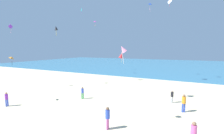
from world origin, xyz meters
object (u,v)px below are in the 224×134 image
at_px(kite_orange, 12,58).
at_px(person_5, 184,102).
at_px(person_4, 7,98).
at_px(kite_black, 56,28).
at_px(kite_red, 121,56).
at_px(person_2, 172,96).
at_px(person_0, 108,117).
at_px(person_1, 194,133).
at_px(kite_pink, 123,49).
at_px(kite_blue, 150,4).
at_px(kite_white, 170,2).
at_px(kite_purple, 10,27).
at_px(kite_magenta, 95,22).
at_px(kite_teal, 81,10).
at_px(person_3, 82,92).

bearing_deg(kite_orange, person_5, 17.62).
distance_m(person_4, kite_black, 12.01).
bearing_deg(kite_red, person_2, -41.75).
bearing_deg(person_0, person_5, 40.59).
distance_m(person_0, person_1, 5.47).
bearing_deg(person_1, kite_pink, -97.10).
xyz_separation_m(person_2, kite_blue, (-5.65, 14.28, 13.94)).
relative_size(kite_white, kite_purple, 1.11).
bearing_deg(person_2, person_4, -106.53).
bearing_deg(kite_white, person_1, -80.00).
bearing_deg(kite_magenta, person_5, -41.92).
xyz_separation_m(kite_blue, kite_red, (-3.62, -6.01, -10.10)).
height_order(person_2, person_5, person_5).
bearing_deg(kite_teal, person_1, -40.21).
relative_size(person_0, person_1, 1.02).
bearing_deg(kite_blue, person_1, -71.46).
xyz_separation_m(person_1, person_5, (-0.54, 5.44, 0.03)).
bearing_deg(kite_red, kite_magenta, 141.40).
bearing_deg(person_1, kite_blue, -158.46).
distance_m(person_3, kite_teal, 20.86).
xyz_separation_m(kite_black, kite_magenta, (-3.33, 16.51, 3.88)).
bearing_deg(kite_pink, kite_purple, 170.29).
bearing_deg(kite_purple, person_5, 3.83).
distance_m(person_2, kite_red, 13.01).
xyz_separation_m(person_1, kite_magenta, (-21.79, 24.52, 11.89)).
xyz_separation_m(person_2, person_3, (-9.52, -3.05, 0.01)).
bearing_deg(kite_orange, kite_white, 55.66).
height_order(person_1, person_5, person_5).
xyz_separation_m(person_0, kite_pink, (0.72, 1.08, 4.82)).
distance_m(person_1, person_5, 5.47).
height_order(person_4, kite_black, kite_black).
height_order(person_0, kite_orange, kite_orange).
xyz_separation_m(kite_pink, kite_purple, (-18.13, 3.10, 3.12)).
bearing_deg(kite_pink, person_3, 150.21).
relative_size(kite_pink, kite_orange, 1.53).
relative_size(person_5, kite_blue, 0.91).
bearing_deg(person_1, kite_teal, -127.22).
distance_m(person_0, kite_purple, 19.58).
bearing_deg(kite_black, kite_blue, 51.31).
bearing_deg(person_3, person_0, -152.83).
distance_m(kite_red, kite_purple, 17.38).
relative_size(kite_teal, kite_orange, 1.29).
distance_m(person_1, person_2, 7.79).
bearing_deg(kite_red, kite_teal, 170.24).
bearing_deg(kite_white, kite_black, -141.66).
relative_size(person_1, kite_magenta, 1.12).
xyz_separation_m(person_2, person_5, (1.15, -2.16, 0.16)).
xyz_separation_m(kite_black, kite_orange, (1.58, -7.75, -4.06)).
relative_size(person_4, kite_black, 0.99).
bearing_deg(kite_white, kite_teal, -172.51).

